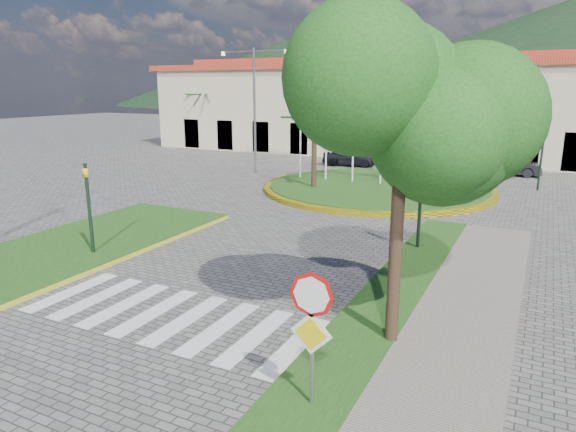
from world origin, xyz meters
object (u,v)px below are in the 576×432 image
at_px(deciduous_tree, 403,110).
at_px(stop_sign, 312,320).
at_px(car_dark_b, 508,165).
at_px(roundabout_island, 377,187).
at_px(car_dark_a, 349,157).
at_px(white_van, 337,149).

bearing_deg(deciduous_tree, stop_sign, -101.18).
xyz_separation_m(stop_sign, car_dark_b, (1.21, 28.71, -1.14)).
height_order(roundabout_island, car_dark_a, roundabout_island).
distance_m(stop_sign, deciduous_tree, 4.59).
relative_size(stop_sign, deciduous_tree, 0.39).
height_order(white_van, car_dark_b, car_dark_b).
distance_m(stop_sign, car_dark_b, 28.76).
xyz_separation_m(stop_sign, white_van, (-12.19, 32.44, -1.17)).
xyz_separation_m(roundabout_island, stop_sign, (4.90, -20.04, 1.61)).
xyz_separation_m(roundabout_island, car_dark_a, (-4.58, 8.00, 0.48)).
relative_size(roundabout_island, car_dark_b, 3.19).
xyz_separation_m(roundabout_island, deciduous_tree, (5.50, -17.00, 5.00)).
bearing_deg(roundabout_island, car_dark_b, 54.84).
xyz_separation_m(stop_sign, car_dark_a, (-9.47, 28.04, -1.14)).
relative_size(stop_sign, car_dark_b, 0.67).
height_order(roundabout_island, car_dark_b, roundabout_island).
relative_size(white_van, car_dark_b, 1.12).
bearing_deg(roundabout_island, stop_sign, -76.27).
relative_size(roundabout_island, stop_sign, 4.79).
bearing_deg(deciduous_tree, white_van, 113.50).
bearing_deg(stop_sign, deciduous_tree, 78.82).
relative_size(deciduous_tree, car_dark_a, 1.77).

